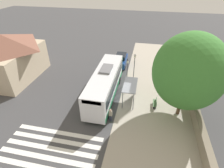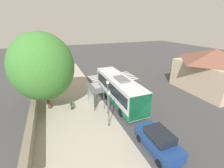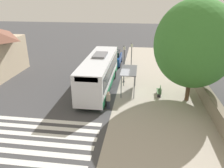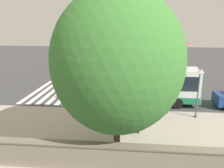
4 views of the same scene
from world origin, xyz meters
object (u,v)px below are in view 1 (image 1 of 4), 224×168
object	(u,v)px
bench	(155,103)
shade_tree	(189,72)
bus	(105,83)
pedestrian	(110,114)
street_lamp_near	(134,65)
bus_shelter	(131,88)
parked_car_behind_bus	(121,60)
street_lamp_far	(127,72)

from	to	relation	value
bench	shade_tree	size ratio (longest dim) A/B	0.15
bus	pedestrian	world-z (taller)	bus
bench	street_lamp_near	distance (m)	6.50
bus	bus_shelter	bearing A→B (deg)	172.80
bus_shelter	pedestrian	world-z (taller)	bus_shelter
pedestrian	street_lamp_near	size ratio (longest dim) A/B	0.40
shade_tree	street_lamp_near	bearing A→B (deg)	-46.73
street_lamp_near	parked_car_behind_bus	world-z (taller)	street_lamp_near
bus	bench	bearing A→B (deg)	172.69
bench	bus_shelter	bearing A→B (deg)	-7.42
bus	bench	xyz separation A→B (m)	(-6.32, 0.81, -1.43)
pedestrian	shade_tree	xyz separation A→B (m)	(-7.27, -2.75, 4.47)
bus_shelter	bus	bearing A→B (deg)	-7.20
shade_tree	street_lamp_far	bearing A→B (deg)	-31.04
street_lamp_far	shade_tree	distance (m)	8.05
street_lamp_near	shade_tree	bearing A→B (deg)	133.27
bus	street_lamp_near	distance (m)	5.52
street_lamp_far	shade_tree	size ratio (longest dim) A/B	0.47
bus_shelter	shade_tree	distance (m)	6.65
street_lamp_near	shade_tree	world-z (taller)	shade_tree
street_lamp_far	parked_car_behind_bus	world-z (taller)	street_lamp_far
bus	bus_shelter	world-z (taller)	bus
bus	street_lamp_far	distance (m)	3.41
street_lamp_near	shade_tree	size ratio (longest dim) A/B	0.45
bus_shelter	shade_tree	bearing A→B (deg)	168.09
bus	pedestrian	xyz separation A→B (m)	(-1.62, 4.34, -0.91)
bus	street_lamp_far	world-z (taller)	street_lamp_far
pedestrian	parked_car_behind_bus	distance (m)	13.49
bus	street_lamp_near	world-z (taller)	street_lamp_near
bus_shelter	parked_car_behind_bus	world-z (taller)	bus_shelter
bus	parked_car_behind_bus	size ratio (longest dim) A/B	2.48
pedestrian	bench	distance (m)	5.90
bus_shelter	parked_car_behind_bus	size ratio (longest dim) A/B	0.79
bus	bus_shelter	distance (m)	3.35
pedestrian	street_lamp_far	size ratio (longest dim) A/B	0.39
bench	parked_car_behind_bus	distance (m)	11.50
bus	bus_shelter	xyz separation A→B (m)	(-3.32, 0.42, 0.12)
bus_shelter	pedestrian	bearing A→B (deg)	66.60
bench	street_lamp_near	world-z (taller)	street_lamp_near
bench	pedestrian	bearing A→B (deg)	36.91
street_lamp_far	bench	bearing A→B (deg)	141.42
bus	pedestrian	size ratio (longest dim) A/B	6.47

